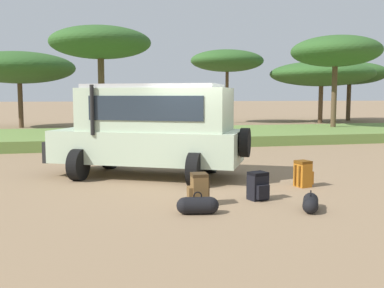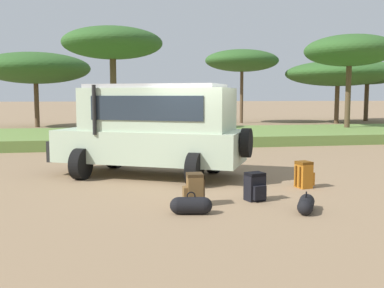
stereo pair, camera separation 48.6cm
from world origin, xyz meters
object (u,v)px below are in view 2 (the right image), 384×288
at_px(duffel_bag_low_black_case, 306,204).
at_px(acacia_tree_far_left, 35,68).
at_px(acacia_tree_distant_right, 367,73).
at_px(backpack_cluster_center, 255,187).
at_px(acacia_tree_right_mid, 350,51).
at_px(acacia_tree_centre_back, 242,61).
at_px(acacia_tree_left_mid, 113,44).
at_px(backpack_beside_front_wheel, 304,175).
at_px(backpack_near_rear_wheel, 194,190).
at_px(duffel_bag_soft_canvas, 191,205).
at_px(acacia_tree_far_right, 338,74).
at_px(safari_vehicle, 154,128).

distance_m(duffel_bag_low_black_case, acacia_tree_far_left, 26.10).
distance_m(acacia_tree_far_left, acacia_tree_distant_right, 26.49).
xyz_separation_m(backpack_cluster_center, acacia_tree_right_mid, (9.79, 13.57, 4.22)).
bearing_deg(acacia_tree_distant_right, acacia_tree_centre_back, -175.93).
distance_m(duffel_bag_low_black_case, acacia_tree_distant_right, 32.87).
xyz_separation_m(duffel_bag_low_black_case, acacia_tree_left_mid, (-3.23, 16.05, 4.64)).
bearing_deg(backpack_cluster_center, acacia_tree_distant_right, 54.39).
bearing_deg(acacia_tree_right_mid, acacia_tree_left_mid, 173.34).
bearing_deg(acacia_tree_far_left, acacia_tree_distant_right, 5.90).
bearing_deg(acacia_tree_right_mid, backpack_beside_front_wheel, -123.31).
xyz_separation_m(acacia_tree_left_mid, acacia_tree_distant_right, (21.32, 11.13, -0.76)).
relative_size(acacia_tree_left_mid, acacia_tree_distant_right, 0.88).
height_order(backpack_near_rear_wheel, duffel_bag_low_black_case, backpack_near_rear_wheel).
xyz_separation_m(backpack_near_rear_wheel, duffel_bag_soft_canvas, (-0.18, -0.63, -0.15)).
height_order(duffel_bag_soft_canvas, acacia_tree_left_mid, acacia_tree_left_mid).
relative_size(acacia_tree_left_mid, acacia_tree_right_mid, 1.05).
bearing_deg(backpack_cluster_center, backpack_beside_front_wheel, 33.46).
distance_m(backpack_cluster_center, acacia_tree_distant_right, 32.37).
bearing_deg(backpack_near_rear_wheel, acacia_tree_far_right, 56.10).
bearing_deg(acacia_tree_distant_right, backpack_near_rear_wheel, -127.29).
bearing_deg(acacia_tree_right_mid, backpack_near_rear_wheel, -128.94).
distance_m(backpack_beside_front_wheel, duffel_bag_soft_canvas, 3.53).
bearing_deg(acacia_tree_distant_right, acacia_tree_left_mid, -152.44).
bearing_deg(acacia_tree_far_left, acacia_tree_right_mid, -29.49).
bearing_deg(backpack_near_rear_wheel, duffel_bag_soft_canvas, -105.77).
bearing_deg(backpack_beside_front_wheel, backpack_cluster_center, -146.54).
bearing_deg(duffel_bag_low_black_case, acacia_tree_distant_right, 56.36).
bearing_deg(duffel_bag_soft_canvas, acacia_tree_right_mid, 51.86).
bearing_deg(acacia_tree_far_right, acacia_tree_distant_right, 33.26).
xyz_separation_m(safari_vehicle, duffel_bag_soft_canvas, (0.26, -3.99, -1.14)).
bearing_deg(backpack_cluster_center, acacia_tree_right_mid, 54.19).
distance_m(duffel_bag_soft_canvas, acacia_tree_centre_back, 28.01).
height_order(backpack_near_rear_wheel, acacia_tree_left_mid, acacia_tree_left_mid).
distance_m(backpack_cluster_center, acacia_tree_far_right, 27.74).
distance_m(backpack_cluster_center, duffel_bag_low_black_case, 1.22).
height_order(acacia_tree_far_left, acacia_tree_centre_back, acacia_tree_centre_back).
xyz_separation_m(backpack_beside_front_wheel, acacia_tree_far_right, (12.97, 22.36, 3.52)).
xyz_separation_m(backpack_near_rear_wheel, acacia_tree_centre_back, (8.77, 25.50, 4.53)).
xyz_separation_m(backpack_cluster_center, acacia_tree_far_left, (-7.63, 23.42, 3.70)).
height_order(backpack_near_rear_wheel, acacia_tree_right_mid, acacia_tree_right_mid).
height_order(acacia_tree_centre_back, acacia_tree_distant_right, acacia_tree_centre_back).
distance_m(safari_vehicle, acacia_tree_right_mid, 15.84).
xyz_separation_m(backpack_near_rear_wheel, duffel_bag_low_black_case, (1.95, -0.87, -0.17)).
height_order(acacia_tree_far_left, acacia_tree_far_right, acacia_tree_far_left).
height_order(backpack_beside_front_wheel, backpack_near_rear_wheel, backpack_near_rear_wheel).
height_order(duffel_bag_soft_canvas, acacia_tree_far_left, acacia_tree_far_left).
bearing_deg(backpack_cluster_center, backpack_near_rear_wheel, -172.80).
distance_m(duffel_bag_soft_canvas, acacia_tree_right_mid, 18.76).
xyz_separation_m(backpack_beside_front_wheel, backpack_near_rear_wheel, (-2.85, -1.18, 0.01)).
bearing_deg(duffel_bag_low_black_case, safari_vehicle, 119.37).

